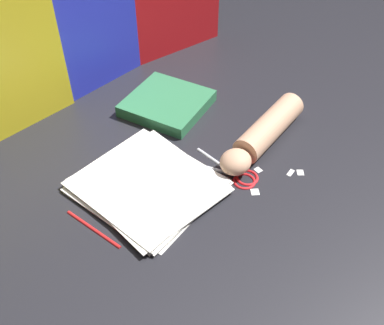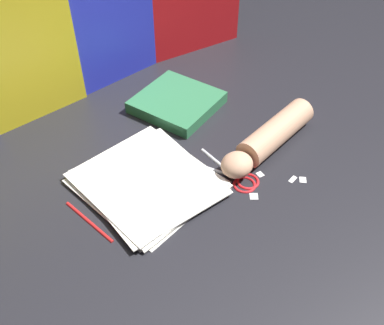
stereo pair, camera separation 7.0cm
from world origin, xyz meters
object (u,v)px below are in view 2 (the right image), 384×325
at_px(paper_stack, 147,182).
at_px(hand_forearm, 269,138).
at_px(book_closed, 177,102).
at_px(scissors, 236,176).

xyz_separation_m(paper_stack, hand_forearm, (0.30, -0.11, 0.03)).
height_order(book_closed, hand_forearm, hand_forearm).
height_order(paper_stack, hand_forearm, hand_forearm).
height_order(scissors, hand_forearm, hand_forearm).
distance_m(book_closed, scissors, 0.32).
bearing_deg(book_closed, paper_stack, -144.30).
distance_m(scissors, hand_forearm, 0.14).
xyz_separation_m(paper_stack, book_closed, (0.25, 0.18, 0.01)).
bearing_deg(hand_forearm, scissors, -172.87).
distance_m(paper_stack, book_closed, 0.31).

